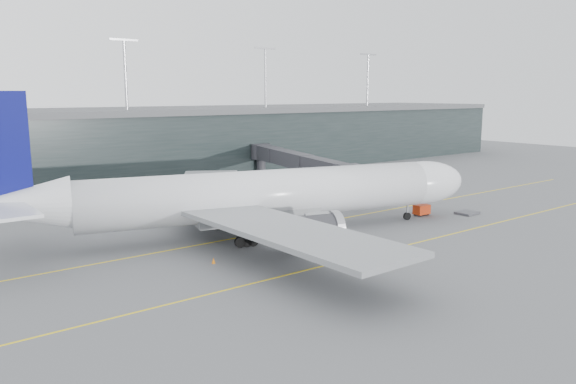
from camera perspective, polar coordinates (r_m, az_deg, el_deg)
ground at (r=77.98m, az=-5.60°, el=-3.85°), size 320.00×320.00×0.00m
taxiline_a at (r=74.72m, az=-3.96°, el=-4.43°), size 160.00×0.25×0.02m
taxiline_b at (r=62.55m, az=4.32°, el=-7.32°), size 160.00×0.25×0.02m
taxiline_lead_main at (r=97.33m, az=-9.41°, el=-1.14°), size 0.25×60.00×0.02m
terminal at (r=129.08m, az=-19.60°, el=4.55°), size 240.00×36.00×29.00m
main_aircraft at (r=73.93m, az=-2.83°, el=-0.38°), size 66.33×61.06×18.87m
jet_bridge at (r=112.75m, az=-0.67°, el=3.33°), size 14.70×47.53×7.33m
gse_cart at (r=89.00m, az=13.42°, el=-1.73°), size 2.51×1.68×1.65m
baggage_dolly at (r=92.00m, az=17.73°, el=-2.02°), size 3.44×2.81×0.33m
uld_a at (r=83.72m, az=-11.06°, el=-2.34°), size 2.08×1.68×1.85m
uld_b at (r=86.69m, az=-12.33°, el=-2.01°), size 2.07×1.74×1.72m
uld_c at (r=85.16m, az=-9.86°, el=-2.18°), size 2.17×1.98×1.60m
cone_nose at (r=96.97m, az=13.33°, el=-1.14°), size 0.40×0.40×0.64m
cone_wing_stbd at (r=71.28m, az=9.52°, el=-4.96°), size 0.46×0.46×0.74m
cone_wing_port at (r=93.17m, az=-3.55°, el=-1.34°), size 0.39×0.39×0.61m
cone_tail at (r=63.12m, az=-7.58°, el=-6.91°), size 0.42×0.42×0.66m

